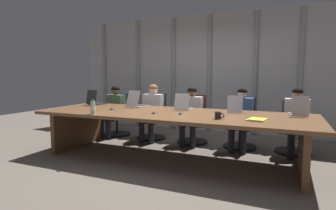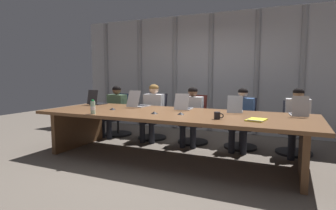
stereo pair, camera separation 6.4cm
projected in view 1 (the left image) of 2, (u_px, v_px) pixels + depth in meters
ground_plane at (172, 158)px, 4.45m from camera, size 14.10×14.10×0.00m
conference_table at (172, 121)px, 4.38m from camera, size 4.32×1.49×0.75m
curtain_backdrop at (211, 73)px, 6.49m from camera, size 7.05×0.17×2.77m
laptop_left_end at (96, 102)px, 5.50m from camera, size 0.24×0.37×0.30m
laptop_left_mid at (138, 104)px, 5.10m from camera, size 0.29×0.47×0.31m
laptop_center at (184, 106)px, 4.72m from camera, size 0.28×0.42×0.28m
laptop_right_mid at (235, 109)px, 4.38m from camera, size 0.29×0.45×0.28m
laptop_right_end at (298, 112)px, 4.03m from camera, size 0.27×0.41×0.30m
office_chair_left_end at (118, 120)px, 6.18m from camera, size 0.60×0.60×0.92m
office_chair_left_mid at (153, 122)px, 5.84m from camera, size 0.60×0.60×0.95m
office_chair_center at (193, 125)px, 5.48m from camera, size 0.60×0.60×0.94m
office_chair_right_mid at (241, 129)px, 5.11m from camera, size 0.60×0.60×0.93m
office_chair_right_end at (294, 134)px, 4.75m from camera, size 0.60×0.60×0.89m
person_left_end at (113, 108)px, 6.01m from camera, size 0.45×0.57×1.11m
person_left_mid at (152, 109)px, 5.64m from camera, size 0.43×0.57×1.15m
person_center at (191, 112)px, 5.30m from camera, size 0.44×0.57×1.11m
person_right_mid at (241, 115)px, 4.92m from camera, size 0.41×0.55×1.11m
person_right_end at (297, 118)px, 4.56m from camera, size 0.42×0.57×1.13m
water_bottle_primary at (93, 108)px, 4.19m from camera, size 0.07×0.07×0.22m
coffee_mug_near at (218, 115)px, 3.72m from camera, size 0.13×0.09×0.10m
conference_mic_left_side at (155, 113)px, 4.23m from camera, size 0.11×0.11×0.03m
conference_mic_middle at (181, 113)px, 4.15m from camera, size 0.11×0.11×0.03m
conference_mic_right_side at (112, 109)px, 4.70m from camera, size 0.11×0.11×0.03m
spiral_notepad at (257, 120)px, 3.63m from camera, size 0.27×0.34×0.03m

